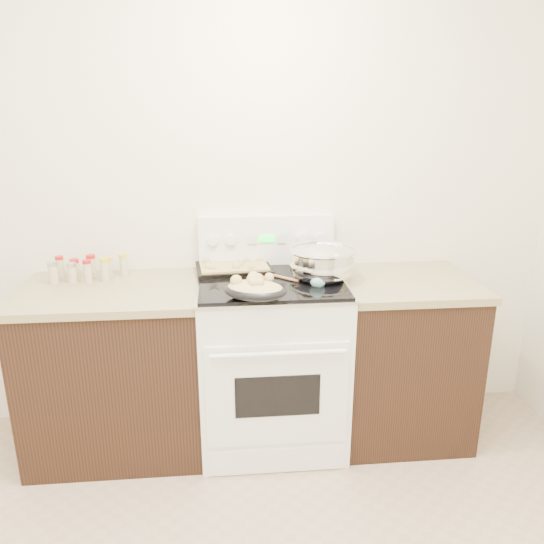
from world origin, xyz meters
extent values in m
cube|color=white|center=(0.00, 1.77, 1.35)|extent=(4.00, 0.05, 2.70)
cube|color=black|center=(-0.48, 1.43, 0.44)|extent=(0.90, 0.64, 0.88)
cube|color=brown|center=(-0.48, 1.43, 0.90)|extent=(0.93, 0.67, 0.04)
cube|color=black|center=(1.08, 1.43, 0.44)|extent=(0.70, 0.64, 0.88)
cube|color=brown|center=(1.08, 1.43, 0.90)|extent=(0.73, 0.67, 0.04)
cube|color=white|center=(0.35, 1.42, 0.46)|extent=(0.76, 0.66, 0.92)
cube|color=white|center=(0.35, 1.08, 0.45)|extent=(0.70, 0.01, 0.55)
cube|color=black|center=(0.35, 1.08, 0.46)|extent=(0.42, 0.01, 0.22)
cylinder|color=white|center=(0.35, 1.04, 0.70)|extent=(0.65, 0.02, 0.02)
cube|color=white|center=(0.35, 1.09, 0.08)|extent=(0.70, 0.01, 0.14)
cube|color=silver|center=(0.35, 1.42, 0.93)|extent=(0.78, 0.68, 0.01)
cube|color=black|center=(0.35, 1.42, 0.94)|extent=(0.74, 0.64, 0.01)
cube|color=white|center=(0.35, 1.72, 1.08)|extent=(0.76, 0.07, 0.28)
cylinder|color=white|center=(0.05, 1.67, 1.10)|extent=(0.06, 0.02, 0.06)
cylinder|color=white|center=(0.15, 1.67, 1.10)|extent=(0.06, 0.02, 0.06)
cylinder|color=white|center=(0.55, 1.67, 1.10)|extent=(0.06, 0.02, 0.06)
cylinder|color=white|center=(0.65, 1.67, 1.10)|extent=(0.06, 0.02, 0.06)
cube|color=#19E533|center=(0.35, 1.67, 1.10)|extent=(0.09, 0.00, 0.04)
cube|color=silver|center=(0.27, 1.67, 1.10)|extent=(0.05, 0.00, 0.05)
cube|color=silver|center=(0.43, 1.67, 1.10)|extent=(0.05, 0.00, 0.05)
ellipsoid|color=silver|center=(0.62, 1.42, 1.01)|extent=(0.45, 0.45, 0.21)
cylinder|color=silver|center=(0.62, 1.42, 0.95)|extent=(0.19, 0.19, 0.01)
torus|color=silver|center=(0.62, 1.42, 1.10)|extent=(0.36, 0.36, 0.02)
cylinder|color=silver|center=(0.62, 1.42, 1.04)|extent=(0.33, 0.33, 0.12)
cylinder|color=brown|center=(0.62, 1.42, 1.08)|extent=(0.31, 0.31, 0.00)
cube|color=#FCF4BA|center=(0.72, 1.49, 1.09)|extent=(0.04, 0.04, 0.03)
cube|color=#FCF4BA|center=(0.63, 1.48, 1.09)|extent=(0.03, 0.03, 0.02)
cube|color=#FCF4BA|center=(0.60, 1.48, 1.09)|extent=(0.03, 0.03, 0.02)
cube|color=#FCF4BA|center=(0.58, 1.43, 1.09)|extent=(0.04, 0.04, 0.03)
cube|color=#FCF4BA|center=(0.67, 1.47, 1.09)|extent=(0.04, 0.04, 0.03)
cube|color=#FCF4BA|center=(0.65, 1.54, 1.09)|extent=(0.03, 0.03, 0.02)
cube|color=#FCF4BA|center=(0.67, 1.30, 1.09)|extent=(0.03, 0.03, 0.02)
cube|color=#FCF4BA|center=(0.59, 1.43, 1.09)|extent=(0.03, 0.03, 0.02)
cube|color=#FCF4BA|center=(0.67, 1.38, 1.09)|extent=(0.03, 0.03, 0.02)
cube|color=#FCF4BA|center=(0.61, 1.38, 1.09)|extent=(0.04, 0.04, 0.03)
ellipsoid|color=black|center=(0.25, 1.14, 0.98)|extent=(0.35, 0.30, 0.08)
ellipsoid|color=tan|center=(0.25, 1.14, 1.00)|extent=(0.32, 0.27, 0.06)
sphere|color=tan|center=(0.27, 1.19, 1.03)|extent=(0.05, 0.05, 0.05)
sphere|color=tan|center=(0.23, 1.17, 1.03)|extent=(0.05, 0.05, 0.05)
sphere|color=tan|center=(0.24, 1.12, 1.03)|extent=(0.05, 0.05, 0.05)
sphere|color=tan|center=(0.25, 1.20, 1.03)|extent=(0.05, 0.05, 0.05)
sphere|color=tan|center=(0.32, 1.20, 1.03)|extent=(0.04, 0.04, 0.04)
sphere|color=tan|center=(0.16, 1.17, 1.03)|extent=(0.06, 0.06, 0.06)
sphere|color=tan|center=(0.27, 1.12, 1.03)|extent=(0.05, 0.05, 0.05)
sphere|color=tan|center=(0.24, 1.13, 1.03)|extent=(0.04, 0.04, 0.04)
cube|color=black|center=(0.16, 1.60, 0.95)|extent=(0.43, 0.32, 0.02)
cube|color=tan|center=(0.16, 1.60, 0.97)|extent=(0.39, 0.28, 0.02)
sphere|color=tan|center=(0.17, 1.55, 0.98)|extent=(0.05, 0.05, 0.05)
sphere|color=tan|center=(0.01, 1.67, 0.98)|extent=(0.04, 0.04, 0.04)
sphere|color=tan|center=(0.02, 1.61, 0.98)|extent=(0.03, 0.03, 0.03)
sphere|color=tan|center=(0.02, 1.56, 0.98)|extent=(0.04, 0.04, 0.04)
sphere|color=tan|center=(0.31, 1.68, 0.98)|extent=(0.04, 0.04, 0.04)
sphere|color=tan|center=(0.19, 1.58, 0.98)|extent=(0.03, 0.03, 0.03)
sphere|color=tan|center=(0.20, 1.62, 0.98)|extent=(0.04, 0.04, 0.04)
sphere|color=tan|center=(0.23, 1.67, 0.98)|extent=(0.03, 0.03, 0.03)
sphere|color=tan|center=(0.25, 1.52, 0.98)|extent=(0.04, 0.04, 0.04)
sphere|color=tan|center=(0.05, 1.54, 0.98)|extent=(0.04, 0.04, 0.04)
cylinder|color=#A8714D|center=(0.38, 1.45, 0.95)|extent=(0.22, 0.20, 0.01)
sphere|color=#A8714D|center=(0.30, 1.38, 0.96)|extent=(0.04, 0.04, 0.04)
sphere|color=#98DDE3|center=(0.58, 1.30, 0.98)|extent=(0.09, 0.09, 0.09)
cylinder|color=#98DDE3|center=(0.63, 1.39, 1.00)|extent=(0.15, 0.25, 0.07)
cylinder|color=#BFB28C|center=(-0.77, 1.63, 0.97)|extent=(0.04, 0.04, 0.10)
cylinder|color=#B21414|center=(-0.77, 1.63, 1.03)|extent=(0.04, 0.04, 0.02)
cylinder|color=#BFB28C|center=(-0.69, 1.62, 0.96)|extent=(0.05, 0.05, 0.09)
cylinder|color=#B21414|center=(-0.69, 1.62, 1.01)|extent=(0.05, 0.05, 0.02)
cylinder|color=#BFB28C|center=(-0.61, 1.64, 0.97)|extent=(0.05, 0.05, 0.10)
cylinder|color=#B21414|center=(-0.61, 1.64, 1.03)|extent=(0.05, 0.05, 0.02)
cylinder|color=#BFB28C|center=(-0.52, 1.64, 0.96)|extent=(0.04, 0.04, 0.09)
cylinder|color=gold|center=(-0.52, 1.64, 1.02)|extent=(0.04, 0.04, 0.02)
cylinder|color=#BFB28C|center=(-0.44, 1.64, 0.97)|extent=(0.04, 0.04, 0.10)
cylinder|color=gold|center=(-0.44, 1.64, 1.03)|extent=(0.04, 0.04, 0.02)
cylinder|color=#BFB28C|center=(-0.78, 1.54, 0.97)|extent=(0.05, 0.05, 0.10)
cylinder|color=#B2B2B7|center=(-0.78, 1.54, 1.03)|extent=(0.05, 0.05, 0.02)
cylinder|color=#BFB28C|center=(-0.69, 1.54, 0.96)|extent=(0.05, 0.05, 0.09)
cylinder|color=#B2B2B7|center=(-0.69, 1.54, 1.02)|extent=(0.05, 0.05, 0.02)
cylinder|color=#BFB28C|center=(-0.61, 1.54, 0.97)|extent=(0.04, 0.04, 0.10)
cylinder|color=#B21414|center=(-0.61, 1.54, 1.03)|extent=(0.04, 0.04, 0.02)
cylinder|color=#BFB28C|center=(-0.52, 1.55, 0.97)|extent=(0.04, 0.04, 0.11)
cylinder|color=gold|center=(-0.52, 1.55, 1.04)|extent=(0.04, 0.04, 0.02)
camera|label=1|loc=(0.11, -1.19, 1.81)|focal=35.00mm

